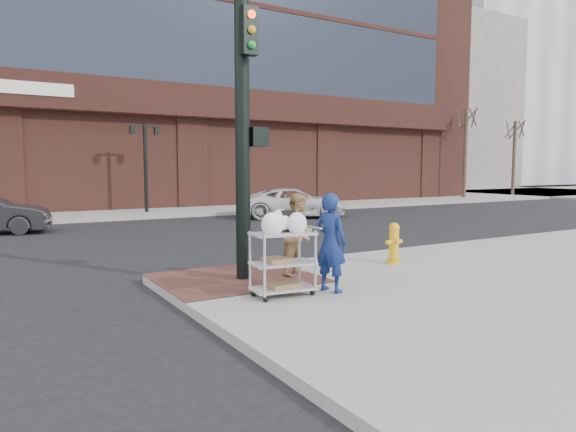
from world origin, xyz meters
TOP-DOWN VIEW (x-y plane):
  - ground at (0.00, 0.00)m, footprint 220.00×220.00m
  - sidewalk_far at (12.50, 32.00)m, footprint 65.00×36.00m
  - brick_curb_ramp at (-0.60, 0.90)m, footprint 2.80×2.40m
  - bank_building at (5.00, 31.00)m, footprint 42.00×26.00m
  - filler_block at (40.00, 38.00)m, footprint 14.00×20.00m
  - bare_tree_a at (24.00, 16.50)m, footprint 1.80×1.80m
  - bare_tree_b at (30.00, 17.00)m, footprint 1.80×1.80m
  - lamp_post at (2.00, 16.00)m, footprint 1.32×0.22m
  - traffic_signal_pole at (-0.48, 0.77)m, footprint 0.61×0.51m
  - woman_blue at (0.28, -0.80)m, footprint 0.54×0.67m
  - pedestrian_tan at (0.54, 0.56)m, footprint 0.92×0.84m
  - minivan_white at (7.19, 11.50)m, footprint 5.05×3.63m
  - utility_cart at (-0.53, -0.65)m, footprint 1.03×0.66m
  - fire_hydrant at (2.86, 0.52)m, footprint 0.41×0.28m

SIDE VIEW (x-z plane):
  - ground at x=0.00m, z-range 0.00..0.00m
  - sidewalk_far at x=12.50m, z-range 0.00..0.15m
  - brick_curb_ramp at x=-0.60m, z-range 0.15..0.16m
  - fire_hydrant at x=2.86m, z-range 0.16..1.02m
  - minivan_white at x=7.19m, z-range 0.00..1.28m
  - utility_cart at x=-0.53m, z-range 0.09..1.43m
  - pedestrian_tan at x=0.54m, z-range 0.15..1.68m
  - woman_blue at x=0.28m, z-range 0.15..1.75m
  - lamp_post at x=2.00m, z-range 0.62..4.62m
  - traffic_signal_pole at x=-0.48m, z-range 0.33..5.33m
  - bare_tree_b at x=30.00m, z-range 2.44..9.14m
  - bare_tree_a at x=24.00m, z-range 2.67..9.87m
  - filler_block at x=40.00m, z-range 0.00..18.00m
  - bank_building at x=5.00m, z-range 0.15..28.15m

